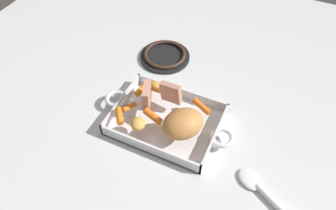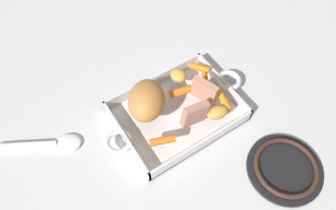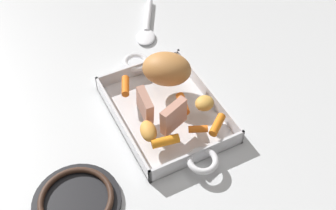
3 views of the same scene
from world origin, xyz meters
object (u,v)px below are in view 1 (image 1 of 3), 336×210
at_px(roast_slice_thin, 171,93).
at_px(baby_carrot_short, 130,107).
at_px(pork_roast, 183,124).
at_px(baby_carrot_northwest, 202,107).
at_px(roast_slice_outer, 147,95).
at_px(potato_near_roast, 157,87).
at_px(baby_carrot_northeast, 143,89).
at_px(baby_carrot_southeast, 153,116).
at_px(baby_carrot_center_right, 119,116).
at_px(roasting_dish, 166,121).
at_px(serving_spoon, 264,193).
at_px(potato_golden_large, 138,124).
at_px(stove_burner_rear, 165,56).

xyz_separation_m(roast_slice_thin, baby_carrot_short, (-0.10, -0.09, -0.03)).
bearing_deg(pork_roast, baby_carrot_northwest, 79.60).
height_order(roast_slice_outer, potato_near_roast, roast_slice_outer).
bearing_deg(baby_carrot_northwest, roast_slice_thin, -175.50).
bearing_deg(baby_carrot_northeast, baby_carrot_southeast, -47.02).
bearing_deg(baby_carrot_northwest, baby_carrot_center_right, -146.73).
bearing_deg(potato_near_roast, roasting_dish, -48.17).
xyz_separation_m(pork_roast, serving_spoon, (0.26, -0.07, -0.07)).
xyz_separation_m(pork_roast, potato_golden_large, (-0.12, -0.04, -0.02)).
bearing_deg(baby_carrot_center_right, serving_spoon, -4.19).
relative_size(pork_roast, baby_carrot_northwest, 1.92).
height_order(roast_slice_thin, potato_golden_large, roast_slice_thin).
bearing_deg(stove_burner_rear, baby_carrot_northeast, -83.34).
bearing_deg(roasting_dish, roast_slice_thin, 101.19).
bearing_deg(pork_roast, roast_slice_outer, 158.91).
relative_size(baby_carrot_northwest, baby_carrot_center_right, 1.09).
bearing_deg(roast_slice_outer, roast_slice_thin, 34.76).
height_order(roasting_dish, serving_spoon, roasting_dish).
xyz_separation_m(potato_near_roast, serving_spoon, (0.41, -0.18, -0.05)).
relative_size(baby_carrot_center_right, potato_near_roast, 1.00).
xyz_separation_m(stove_burner_rear, serving_spoon, (0.47, -0.38, -0.00)).
bearing_deg(pork_roast, baby_carrot_southeast, 175.43).
bearing_deg(pork_roast, roasting_dish, 151.36).
bearing_deg(baby_carrot_center_right, roast_slice_thin, 49.81).
distance_m(baby_carrot_northwest, baby_carrot_short, 0.22).
height_order(baby_carrot_southeast, potato_golden_large, potato_golden_large).
height_order(roasting_dish, stove_burner_rear, roasting_dish).
relative_size(roast_slice_outer, baby_carrot_southeast, 1.14).
distance_m(baby_carrot_center_right, baby_carrot_northeast, 0.13).
bearing_deg(serving_spoon, roasting_dish, 11.94).
bearing_deg(baby_carrot_center_right, roasting_dish, 30.10).
bearing_deg(baby_carrot_short, serving_spoon, -9.96).
bearing_deg(baby_carrot_northwest, baby_carrot_southeast, -140.51).
relative_size(baby_carrot_northeast, potato_golden_large, 1.32).
distance_m(pork_roast, roast_slice_outer, 0.15).
bearing_deg(baby_carrot_short, pork_roast, -3.81).
height_order(roast_slice_outer, baby_carrot_northeast, roast_slice_outer).
height_order(baby_carrot_northeast, baby_carrot_southeast, baby_carrot_southeast).
distance_m(roast_slice_outer, baby_carrot_short, 0.06).
xyz_separation_m(pork_roast, baby_carrot_southeast, (-0.10, 0.01, -0.03)).
distance_m(stove_burner_rear, serving_spoon, 0.61).
distance_m(potato_near_roast, serving_spoon, 0.45).
bearing_deg(potato_golden_large, baby_carrot_southeast, 61.17).
bearing_deg(roasting_dish, potato_near_roast, 131.83).
height_order(roast_slice_thin, baby_carrot_center_right, roast_slice_thin).
xyz_separation_m(baby_carrot_center_right, baby_carrot_short, (0.01, 0.04, -0.00)).
distance_m(pork_roast, baby_carrot_southeast, 0.10).
height_order(roast_slice_outer, serving_spoon, roast_slice_outer).
bearing_deg(pork_roast, baby_carrot_center_right, -170.30).
distance_m(pork_roast, stove_burner_rear, 0.39).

